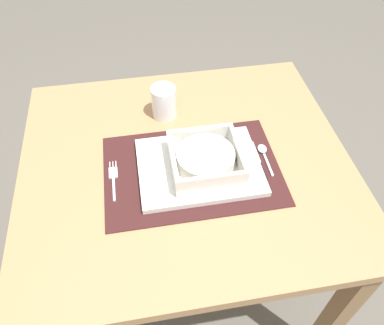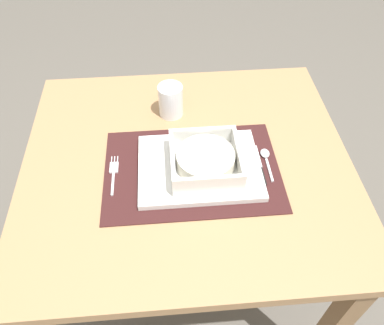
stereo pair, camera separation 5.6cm
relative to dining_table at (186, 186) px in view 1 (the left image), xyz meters
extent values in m
plane|color=#59544C|center=(0.00, 0.00, -0.61)|extent=(6.00, 6.00, 0.00)
cube|color=#A37A51|center=(0.00, 0.00, 0.09)|extent=(0.86, 0.77, 0.03)
cube|color=olive|center=(0.38, -0.34, -0.27)|extent=(0.05, 0.05, 0.68)
cube|color=olive|center=(-0.38, 0.34, -0.27)|extent=(0.05, 0.05, 0.68)
cube|color=olive|center=(0.38, 0.34, -0.27)|extent=(0.05, 0.05, 0.68)
cube|color=#381919|center=(0.01, -0.04, 0.11)|extent=(0.45, 0.31, 0.00)
cube|color=white|center=(0.03, -0.04, 0.12)|extent=(0.31, 0.23, 0.02)
cube|color=white|center=(0.04, -0.05, 0.13)|extent=(0.17, 0.17, 0.01)
cube|color=white|center=(-0.04, -0.05, 0.16)|extent=(0.01, 0.17, 0.05)
cube|color=white|center=(0.12, -0.05, 0.16)|extent=(0.01, 0.17, 0.05)
cube|color=white|center=(0.04, -0.13, 0.16)|extent=(0.15, 0.01, 0.05)
cube|color=white|center=(0.04, 0.04, 0.16)|extent=(0.15, 0.01, 0.05)
cylinder|color=silver|center=(0.04, -0.05, 0.15)|extent=(0.14, 0.14, 0.04)
cube|color=silver|center=(-0.19, -0.07, 0.11)|extent=(0.01, 0.07, 0.00)
cube|color=silver|center=(-0.19, -0.02, 0.11)|extent=(0.02, 0.04, 0.00)
cylinder|color=silver|center=(-0.20, 0.01, 0.11)|extent=(0.00, 0.02, 0.00)
cylinder|color=silver|center=(-0.19, 0.01, 0.11)|extent=(0.00, 0.02, 0.00)
cylinder|color=silver|center=(-0.18, 0.01, 0.11)|extent=(0.00, 0.02, 0.00)
cube|color=silver|center=(0.21, -0.06, 0.11)|extent=(0.01, 0.08, 0.00)
ellipsoid|color=silver|center=(0.21, 0.00, 0.11)|extent=(0.02, 0.03, 0.01)
cube|color=black|center=(0.18, -0.07, 0.11)|extent=(0.01, 0.06, 0.01)
cube|color=silver|center=(0.18, -0.01, 0.11)|extent=(0.01, 0.08, 0.00)
cube|color=#59331E|center=(0.16, -0.10, 0.11)|extent=(0.01, 0.06, 0.01)
cube|color=silver|center=(0.16, -0.03, 0.11)|extent=(0.01, 0.09, 0.00)
cylinder|color=white|center=(-0.03, 0.19, 0.15)|extent=(0.07, 0.07, 0.09)
cylinder|color=maroon|center=(-0.03, 0.19, 0.13)|extent=(0.06, 0.06, 0.05)
camera|label=1|loc=(-0.10, -0.66, 0.85)|focal=35.63mm
camera|label=2|loc=(-0.04, -0.67, 0.85)|focal=35.63mm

